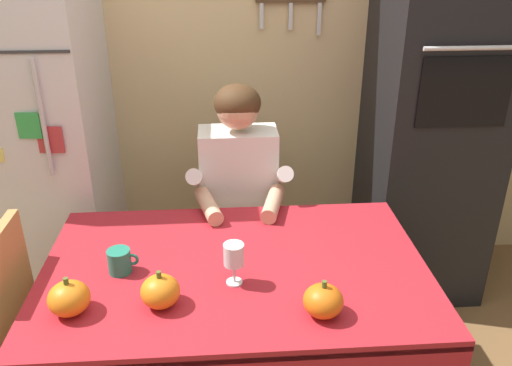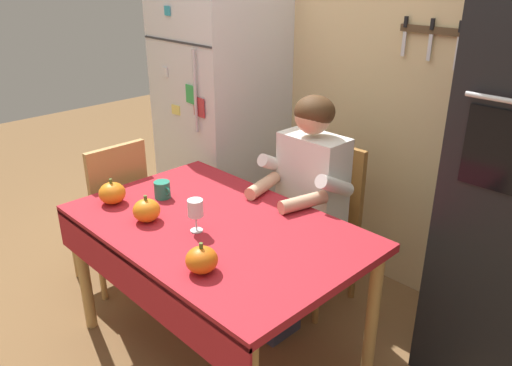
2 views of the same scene
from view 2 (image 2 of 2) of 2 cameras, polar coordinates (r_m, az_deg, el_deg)
ground_plane at (r=2.75m, az=-5.71°, el=-18.99°), size 10.00×10.00×0.00m
back_wall_assembly at (r=3.07m, az=14.34°, el=12.41°), size 3.70×0.13×2.60m
refrigerator at (r=3.51m, az=-3.89°, el=7.69°), size 0.68×0.71×1.80m
dining_table at (r=2.40m, az=-4.91°, el=-6.51°), size 1.40×0.90×0.74m
chair_behind_person at (r=2.95m, az=7.64°, el=-3.80°), size 0.40×0.40×0.93m
seated_person at (r=2.72m, az=5.41°, el=-0.86°), size 0.47×0.55×1.25m
chair_left_side at (r=3.13m, az=-15.75°, el=-2.81°), size 0.40×0.40×0.93m
coffee_mug at (r=2.64m, az=-10.48°, el=-0.75°), size 0.11×0.08×0.09m
wine_glass at (r=2.27m, az=-6.82°, el=-2.94°), size 0.07×0.07×0.16m
pumpkin_large at (r=2.01m, az=-6.13°, el=-8.58°), size 0.13×0.13×0.13m
pumpkin_medium at (r=2.42m, az=-12.21°, el=-3.02°), size 0.13×0.13×0.13m
pumpkin_small at (r=2.64m, az=-15.88°, el=-1.09°), size 0.13×0.13×0.13m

